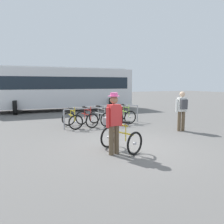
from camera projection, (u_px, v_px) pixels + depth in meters
ground_plane at (132, 147)px, 6.79m from camera, size 80.00×80.00×0.00m
bike_rack_rail at (104, 111)px, 10.28m from camera, size 3.89×0.44×0.88m
racked_bike_yellow at (72, 120)px, 9.76m from camera, size 0.75×1.17×0.98m
racked_bike_red at (87, 118)px, 10.09m from camera, size 0.87×1.21×0.97m
racked_bike_white at (100, 117)px, 10.43m from camera, size 0.88×1.20×0.97m
racked_bike_black at (113, 116)px, 10.77m from camera, size 0.70×1.11×0.97m
racked_bike_lime at (125, 115)px, 11.10m from camera, size 0.69×1.13×0.97m
featured_bicycle at (119, 136)px, 6.43m from camera, size 1.03×1.26×0.97m
person_with_featured_bike at (114, 121)px, 6.02m from camera, size 0.52×0.32×1.72m
pedestrian_with_backpack at (182, 109)px, 9.01m from camera, size 0.52×0.38×1.64m
bus_distant at (63, 87)px, 16.03m from camera, size 10.07×3.60×3.08m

